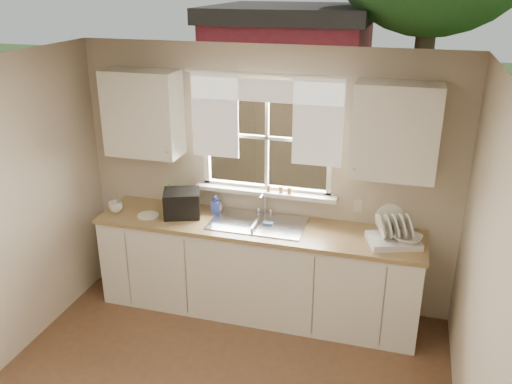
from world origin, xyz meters
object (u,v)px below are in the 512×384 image
(dish_rack, at_px, (394,235))
(soap_bottle_a, at_px, (171,196))
(cup, at_px, (116,207))
(black_appliance, at_px, (182,203))

(dish_rack, bearing_deg, soap_bottle_a, 175.16)
(dish_rack, xyz_separation_m, cup, (-2.62, -0.07, -0.03))
(dish_rack, relative_size, soap_bottle_a, 1.94)
(dish_rack, distance_m, black_appliance, 1.97)
(cup, relative_size, black_appliance, 0.41)
(soap_bottle_a, distance_m, cup, 0.54)
(soap_bottle_a, height_order, cup, soap_bottle_a)
(soap_bottle_a, bearing_deg, dish_rack, 1.46)
(dish_rack, xyz_separation_m, black_appliance, (-1.97, 0.05, 0.04))
(soap_bottle_a, bearing_deg, cup, -146.31)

